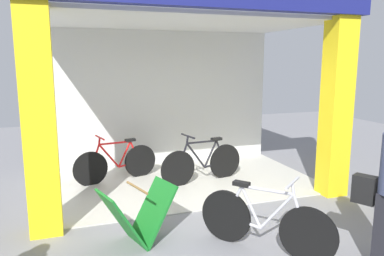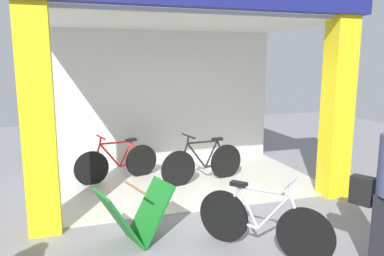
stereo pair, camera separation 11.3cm
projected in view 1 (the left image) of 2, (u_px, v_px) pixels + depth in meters
The scene contains 6 objects.
ground_plane at pixel (207, 210), 5.61m from camera, with size 17.84×17.84×0.00m, color gray.
shop_facade at pixel (180, 74), 6.55m from camera, with size 5.12×3.13×3.79m.
bicycle_inside_0 at pixel (117, 163), 6.92m from camera, with size 1.58×0.51×0.89m.
bicycle_inside_1 at pixel (203, 163), 6.86m from camera, with size 1.67×0.48×0.93m.
bicycle_parked_1 at pixel (264, 222), 4.35m from camera, with size 1.10×1.31×0.92m.
sandwich_board_sign at pixel (138, 215), 4.54m from camera, with size 0.99×0.75×0.74m.
Camera 1 is at (-1.93, -4.94, 2.22)m, focal length 34.68 mm.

